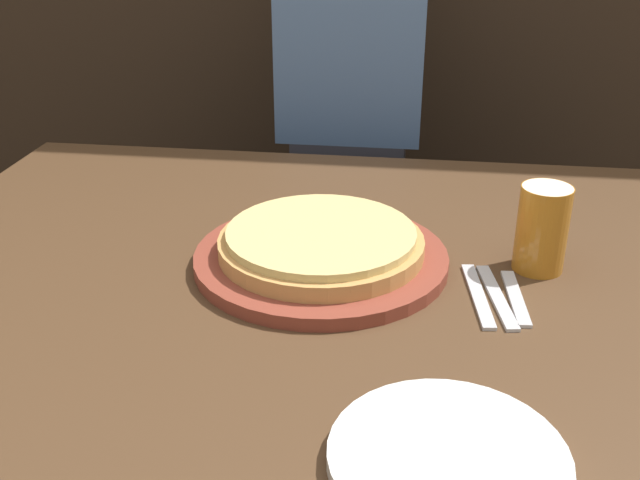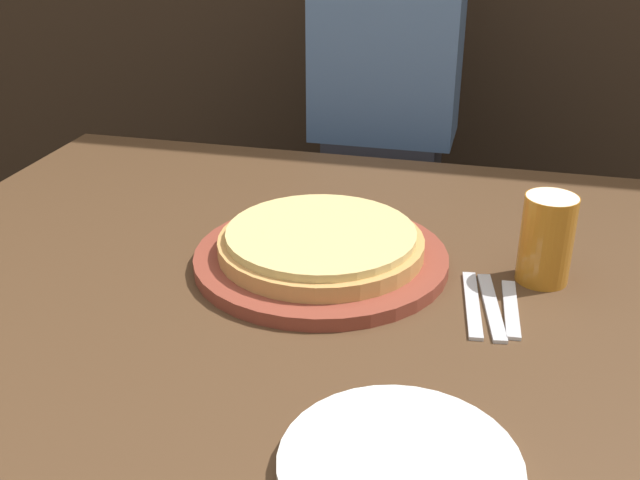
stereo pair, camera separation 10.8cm
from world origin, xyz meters
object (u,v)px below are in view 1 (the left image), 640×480
Objects in this scene: dinner_knife at (497,296)px; spoon at (516,298)px; beer_glass at (543,225)px; dinner_plate at (448,459)px; diner_person at (350,142)px; fork at (478,295)px; pizza_on_board at (320,250)px.

spoon is (0.03, 0.00, -0.00)m from dinner_knife.
beer_glass is 0.46m from dinner_plate.
diner_person reaches higher than dinner_knife.
fork and dinner_knife have the same top height.
pizza_on_board reaches higher than dinner_plate.
beer_glass is 0.13m from dinner_knife.
pizza_on_board is 0.26m from dinner_knife.
beer_glass reaches higher than pizza_on_board.
pizza_on_board is at bearing -174.31° from beer_glass.
dinner_plate is at bearing -79.60° from diner_person.
spoon is (0.05, 0.00, -0.00)m from fork.
pizza_on_board is 0.71m from diner_person.
dinner_plate is 0.35m from spoon.
pizza_on_board is 0.44m from dinner_plate.
dinner_knife is (0.07, 0.34, -0.01)m from dinner_plate.
fork is 1.18× the size of spoon.
fork is (0.05, 0.34, -0.01)m from dinner_plate.
pizza_on_board is at bearing 166.62° from spoon.
beer_glass is 0.15m from fork.
spoon is 0.11× the size of diner_person.
pizza_on_board is 0.28m from spoon.
beer_glass reaches higher than fork.
dinner_plate is at bearing -102.03° from dinner_knife.
diner_person reaches higher than dinner_plate.
dinner_knife is (-0.06, -0.10, -0.07)m from beer_glass.
spoon is (-0.04, -0.10, -0.07)m from beer_glass.
diner_person reaches higher than fork.
fork is 0.81m from diner_person.
dinner_plate is 1.13m from diner_person.
dinner_knife is 1.17× the size of spoon.
spoon is at bearing -13.38° from pizza_on_board.
diner_person is (-0.34, 0.68, -0.11)m from beer_glass.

